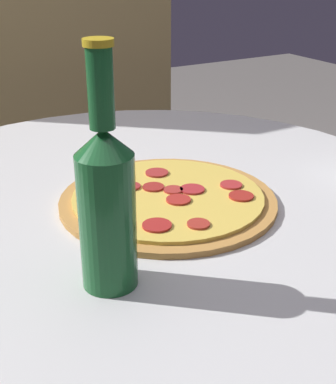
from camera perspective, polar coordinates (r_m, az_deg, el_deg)
table at (r=1.00m, az=-2.42°, el=-7.82°), size 1.05×1.05×0.73m
pizza at (r=0.89m, az=0.00°, el=-0.71°), size 0.36×0.36×0.02m
beer_bottle at (r=0.64m, az=-6.57°, el=-1.00°), size 0.07×0.07×0.30m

